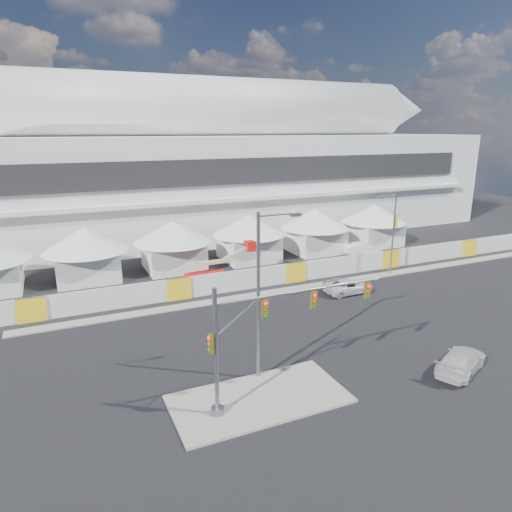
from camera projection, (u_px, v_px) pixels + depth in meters
name	position (u px, v px, depth m)	size (l,w,h in m)	color
ground	(321.00, 356.00, 31.03)	(160.00, 160.00, 0.00)	black
median_island	(259.00, 399.00, 26.00)	(10.00, 5.00, 0.15)	gray
far_curb	(416.00, 270.00, 49.90)	(80.00, 1.20, 0.12)	gray
stadium	(225.00, 167.00, 68.37)	(80.00, 24.80, 21.98)	silver
tent_row	(212.00, 237.00, 51.45)	(53.40, 8.40, 5.40)	white
hoarding_fence	(295.00, 272.00, 45.86)	(70.00, 0.25, 2.00)	silver
scaffold_tower	(437.00, 182.00, 79.23)	(4.40, 4.40, 12.00)	#595B60
sedan_silver	(344.00, 284.00, 43.31)	(3.88, 1.56, 1.32)	silver
pickup_curb	(349.00, 286.00, 42.78)	(4.79, 2.21, 1.33)	silver
pickup_near	(461.00, 361.00, 28.91)	(5.04, 2.05, 1.46)	silver
lot_car_a	(363.00, 249.00, 55.96)	(4.44, 1.55, 1.46)	white
traffic_mast	(256.00, 337.00, 24.30)	(10.50, 0.70, 7.16)	gray
streetlight_median	(262.00, 285.00, 26.79)	(2.85, 0.29, 10.28)	slate
streetlight_curb	(392.00, 228.00, 47.08)	(2.55, 0.57, 8.60)	slate
boom_lift	(212.00, 273.00, 45.53)	(7.54, 2.01, 3.80)	red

